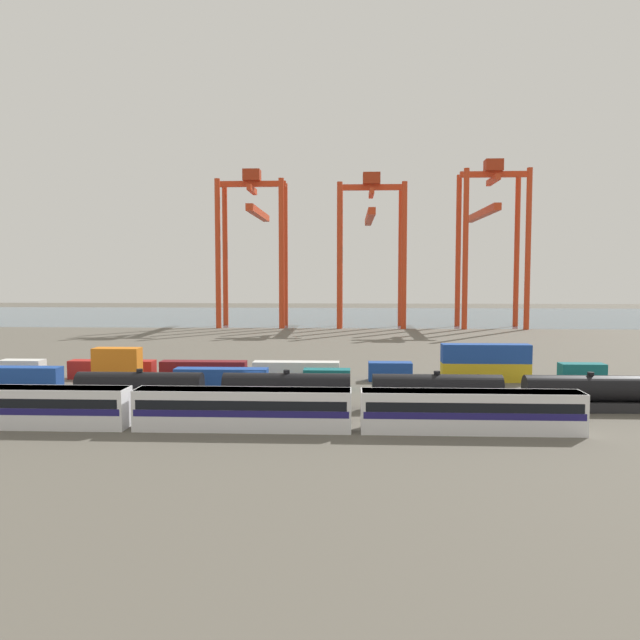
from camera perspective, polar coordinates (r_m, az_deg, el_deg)
name	(u,v)px	position (r m, az deg, el deg)	size (l,w,h in m)	color
ground_plane	(286,352)	(120.66, -3.11, -2.91)	(420.00, 420.00, 0.00)	#5B564C
harbour_water	(316,316)	(229.04, -0.36, 0.40)	(400.00, 110.00, 0.01)	#475B6B
passenger_train	(243,407)	(60.37, -7.03, -7.92)	(63.51, 3.14, 3.90)	silver
freight_tank_row	(361,391)	(69.30, 3.78, -6.46)	(63.51, 2.79, 4.25)	#232326
shipping_container_0	(15,377)	(92.35, -26.03, -4.66)	(12.10, 2.44, 2.60)	#1C4299
shipping_container_1	(118,377)	(86.61, -17.98, -5.00)	(6.04, 2.44, 2.60)	orange
shipping_container_2	(117,358)	(86.25, -18.01, -3.29)	(6.04, 2.44, 2.60)	orange
shipping_container_3	(221,378)	(82.79, -8.98, -5.26)	(12.10, 2.44, 2.60)	#1C4299
shipping_container_4	(327,379)	(81.15, 0.63, -5.40)	(6.04, 2.44, 2.60)	#146066
shipping_container_5	(22,369)	(99.56, -25.51, -4.04)	(6.04, 2.44, 2.60)	silver
shipping_container_6	(112,369)	(94.09, -18.41, -4.30)	(12.10, 2.44, 2.60)	#AD211C
shipping_container_7	(204,370)	(90.21, -10.56, -4.51)	(12.10, 2.44, 2.60)	maroon
shipping_container_8	(296,371)	(88.15, -2.18, -4.64)	(12.10, 2.44, 2.60)	silver
shipping_container_9	(390,371)	(88.03, 6.41, -4.68)	(6.04, 2.44, 2.60)	#1C4299
shipping_container_10	(485,372)	(89.85, 14.84, -4.61)	(12.10, 2.44, 2.60)	gold
shipping_container_11	(486,353)	(89.50, 14.87, -2.97)	(12.10, 2.44, 2.60)	#1C4299
shipping_container_12	(582,373)	(93.51, 22.77, -4.46)	(6.04, 2.44, 2.60)	#146066
gantry_crane_west	(254,231)	(182.84, -6.05, 8.07)	(19.29, 36.57, 44.47)	red
gantry_crane_central	(371,233)	(181.25, 4.65, 7.92)	(19.19, 39.09, 43.31)	red
gantry_crane_east	(490,227)	(185.72, 15.20, 8.18)	(18.32, 41.17, 46.65)	red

